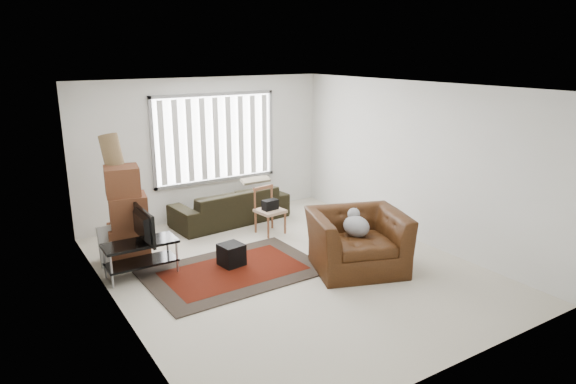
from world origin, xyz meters
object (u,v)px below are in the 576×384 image
at_px(sofa, 230,200).
at_px(armchair, 357,237).
at_px(tv_stand, 141,251).
at_px(side_chair, 269,208).
at_px(moving_boxes, 127,217).

bearing_deg(sofa, armchair, 96.94).
relative_size(tv_stand, sofa, 0.47).
height_order(sofa, side_chair, sofa).
relative_size(tv_stand, moving_boxes, 0.70).
bearing_deg(sofa, side_chair, 103.97).
height_order(tv_stand, sofa, sofa).
xyz_separation_m(moving_boxes, side_chair, (2.46, -0.16, -0.23)).
distance_m(moving_boxes, side_chair, 2.48).
xyz_separation_m(sofa, armchair, (0.63, -2.99, 0.08)).
relative_size(sofa, side_chair, 2.66).
bearing_deg(armchair, side_chair, 118.24).
relative_size(tv_stand, side_chair, 1.25).
relative_size(moving_boxes, sofa, 0.67).
xyz_separation_m(tv_stand, moving_boxes, (0.04, 0.72, 0.32)).
distance_m(moving_boxes, armchair, 3.55).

